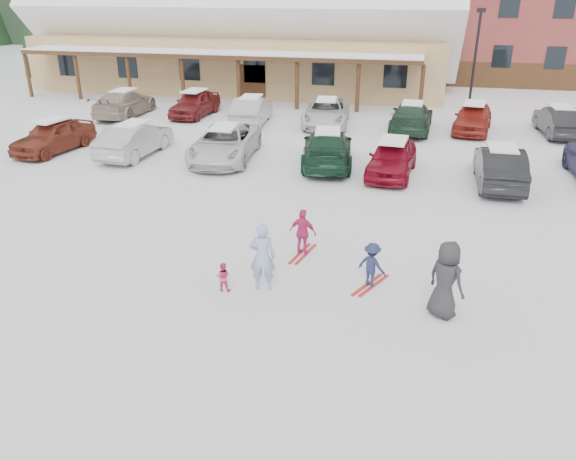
% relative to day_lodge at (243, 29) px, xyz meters
% --- Properties ---
extents(ground, '(160.00, 160.00, 0.00)m').
position_rel_day_lodge_xyz_m(ground, '(9.00, -27.96, -3.94)').
color(ground, white).
rests_on(ground, ground).
extents(day_lodge, '(29.12, 12.50, 10.38)m').
position_rel_day_lodge_xyz_m(day_lodge, '(0.00, 0.00, 0.00)').
color(day_lodge, tan).
rests_on(day_lodge, ground).
extents(lamp_post, '(0.50, 0.25, 5.64)m').
position_rel_day_lodge_xyz_m(lamp_post, '(15.56, -3.98, -0.73)').
color(lamp_post, black).
rests_on(lamp_post, ground).
extents(conifer_0, '(4.40, 4.40, 10.20)m').
position_rel_day_lodge_xyz_m(conifer_0, '(-17.00, 2.04, 1.74)').
color(conifer_0, black).
rests_on(conifer_0, ground).
extents(conifer_3, '(3.96, 3.96, 9.18)m').
position_rel_day_lodge_xyz_m(conifer_3, '(15.00, 16.04, 1.17)').
color(conifer_3, black).
rests_on(conifer_3, ground).
extents(adult_skier, '(0.71, 0.53, 1.77)m').
position_rel_day_lodge_xyz_m(adult_skier, '(8.98, -28.40, -3.06)').
color(adult_skier, '#8A9BC2').
rests_on(adult_skier, ground).
extents(toddler_red, '(0.39, 0.31, 0.76)m').
position_rel_day_lodge_xyz_m(toddler_red, '(8.05, -28.71, -3.57)').
color(toddler_red, '#D4365B').
rests_on(toddler_red, ground).
extents(child_navy, '(0.87, 0.73, 1.17)m').
position_rel_day_lodge_xyz_m(child_navy, '(11.60, -27.68, -3.36)').
color(child_navy, '#1C2245').
rests_on(child_navy, ground).
extents(skis_child_navy, '(0.80, 1.34, 0.03)m').
position_rel_day_lodge_xyz_m(skis_child_navy, '(11.60, -27.68, -3.93)').
color(skis_child_navy, '#AB2118').
rests_on(skis_child_navy, ground).
extents(child_magenta, '(0.84, 0.49, 1.35)m').
position_rel_day_lodge_xyz_m(child_magenta, '(9.58, -26.31, -3.27)').
color(child_magenta, '#C22461').
rests_on(child_magenta, ground).
extents(skis_child_magenta, '(0.50, 1.41, 0.03)m').
position_rel_day_lodge_xyz_m(skis_child_magenta, '(9.58, -26.31, -3.93)').
color(skis_child_magenta, '#AB2118').
rests_on(skis_child_magenta, ground).
extents(bystander_dark, '(1.07, 1.03, 1.85)m').
position_rel_day_lodge_xyz_m(bystander_dark, '(13.31, -28.70, -3.02)').
color(bystander_dark, '#27272A').
rests_on(bystander_dark, ground).
extents(parked_car_0, '(2.34, 4.43, 1.44)m').
position_rel_day_lodge_xyz_m(parked_car_0, '(-3.35, -18.49, -3.23)').
color(parked_car_0, maroon).
rests_on(parked_car_0, ground).
extents(parked_car_1, '(1.80, 4.46, 1.44)m').
position_rel_day_lodge_xyz_m(parked_car_1, '(0.51, -18.31, -3.22)').
color(parked_car_1, '#9A999E').
rests_on(parked_car_1, ground).
extents(parked_car_2, '(2.78, 5.34, 1.44)m').
position_rel_day_lodge_xyz_m(parked_car_2, '(4.53, -18.01, -3.23)').
color(parked_car_2, silver).
rests_on(parked_car_2, ground).
extents(parked_car_3, '(2.68, 5.20, 1.44)m').
position_rel_day_lodge_xyz_m(parked_car_3, '(8.92, -17.85, -3.22)').
color(parked_car_3, '#123120').
rests_on(parked_car_3, ground).
extents(parked_car_4, '(2.03, 4.28, 1.41)m').
position_rel_day_lodge_xyz_m(parked_car_4, '(11.61, -18.59, -3.24)').
color(parked_car_4, maroon).
rests_on(parked_car_4, ground).
extents(parked_car_5, '(1.57, 4.43, 1.46)m').
position_rel_day_lodge_xyz_m(parked_car_5, '(15.57, -18.95, -3.22)').
color(parked_car_5, black).
rests_on(parked_car_5, ground).
extents(parked_car_7, '(2.16, 5.05, 1.45)m').
position_rel_day_lodge_xyz_m(parked_car_7, '(-3.75, -11.10, -3.22)').
color(parked_car_7, gray).
rests_on(parked_car_7, ground).
extents(parked_car_8, '(1.98, 4.31, 1.43)m').
position_rel_day_lodge_xyz_m(parked_car_8, '(0.15, -10.24, -3.23)').
color(parked_car_8, maroon).
rests_on(parked_car_8, ground).
extents(parked_car_9, '(1.86, 4.53, 1.46)m').
position_rel_day_lodge_xyz_m(parked_car_9, '(3.83, -11.47, -3.21)').
color(parked_car_9, '#A2A2A6').
rests_on(parked_car_9, ground).
extents(parked_car_10, '(2.70, 5.16, 1.39)m').
position_rel_day_lodge_xyz_m(parked_car_10, '(7.77, -10.87, -3.25)').
color(parked_car_10, silver).
rests_on(parked_car_10, ground).
extents(parked_car_11, '(2.26, 5.02, 1.43)m').
position_rel_day_lodge_xyz_m(parked_car_11, '(12.19, -11.15, -3.23)').
color(parked_car_11, '#1F3B28').
rests_on(parked_car_11, ground).
extents(parked_car_12, '(2.35, 4.50, 1.46)m').
position_rel_day_lodge_xyz_m(parked_car_12, '(15.23, -10.64, -3.21)').
color(parked_car_12, maroon).
rests_on(parked_car_12, ground).
extents(parked_car_13, '(1.77, 4.38, 1.42)m').
position_rel_day_lodge_xyz_m(parked_car_13, '(19.31, -10.42, -3.24)').
color(parked_car_13, black).
rests_on(parked_car_13, ground).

